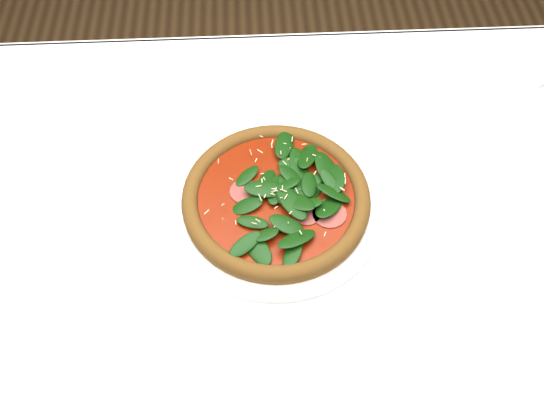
{
  "coord_description": "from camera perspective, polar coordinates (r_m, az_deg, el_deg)",
  "views": [
    {
      "loc": [
        0.02,
        -0.5,
        1.49
      ],
      "look_at": [
        0.04,
        0.0,
        0.77
      ],
      "focal_mm": 40.0,
      "sensor_mm": 36.0,
      "label": 1
    }
  ],
  "objects": [
    {
      "name": "ground",
      "position": [
        1.57,
        -1.57,
        -16.49
      ],
      "size": [
        6.0,
        6.0,
        0.0
      ],
      "primitive_type": "plane",
      "color": "brown",
      "rests_on": "ground"
    },
    {
      "name": "dining_table",
      "position": [
        0.98,
        -2.43,
        -4.34
      ],
      "size": [
        1.21,
        0.81,
        0.75
      ],
      "color": "white",
      "rests_on": "ground"
    },
    {
      "name": "pizza",
      "position": [
        0.88,
        0.39,
        0.72
      ],
      "size": [
        0.33,
        0.33,
        0.04
      ],
      "rotation": [
        0.0,
        0.0,
        0.2
      ],
      "color": "#915623",
      "rests_on": "plate"
    },
    {
      "name": "saucer_far",
      "position": [
        1.18,
        21.91,
        12.13
      ],
      "size": [
        0.13,
        0.13,
        0.01
      ],
      "color": "white",
      "rests_on": "dining_table"
    },
    {
      "name": "plate",
      "position": [
        0.9,
        0.38,
        0.04
      ],
      "size": [
        0.32,
        0.32,
        0.01
      ],
      "color": "white",
      "rests_on": "dining_table"
    }
  ]
}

